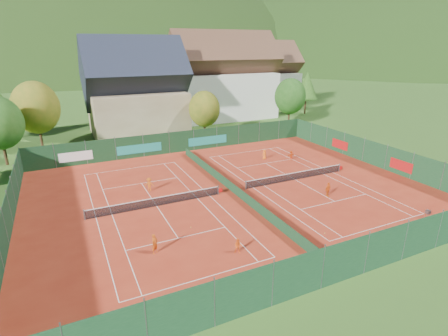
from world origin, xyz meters
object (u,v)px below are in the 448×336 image
ball_hopper (428,212)px  player_left_mid (238,246)px  player_left_far (149,184)px  hotel_block_b (262,79)px  chalet (136,94)px  player_right_far_a (264,154)px  player_right_far_b (291,155)px  hotel_block_a (223,81)px  player_right_near (328,189)px  player_left_near (155,244)px

ball_hopper → player_left_mid: (-17.72, 2.23, 0.03)m
player_left_mid → player_left_far: (-3.02, 14.22, 0.15)m
hotel_block_b → ball_hopper: bearing=-106.7°
chalet → hotel_block_b: size_ratio=0.94×
chalet → ball_hopper: chalet is taller
player_left_far → player_right_far_a: player_left_far is taller
player_left_mid → player_right_far_a: player_right_far_a is taller
player_right_far_b → ball_hopper: bearing=90.1°
ball_hopper → chalet: bearing=110.7°
chalet → player_right_far_a: bearing=-61.9°
player_left_mid → player_left_far: bearing=133.5°
player_left_far → player_left_mid: bearing=117.6°
hotel_block_b → hotel_block_a: bearing=-150.3°
chalet → hotel_block_b: bearing=23.0°
player_left_mid → player_left_far: player_left_far is taller
hotel_block_b → ball_hopper: (-16.95, -56.49, -6.06)m
player_right_near → player_right_far_b: (3.61, 11.27, -0.12)m
hotel_block_b → player_left_far: size_ratio=11.75×
ball_hopper → player_right_far_b: player_right_far_b is taller
player_left_near → player_right_far_b: (21.95, 13.81, -0.14)m
hotel_block_b → player_left_mid: hotel_block_b is taller
player_left_mid → chalet: bearing=119.1°
player_left_near → player_left_mid: bearing=-62.4°
player_right_far_b → chalet: bearing=-62.0°
hotel_block_a → player_right_near: bearing=-100.8°
player_left_far → player_right_near: 18.27m
ball_hopper → player_right_far_b: (-1.27, 18.63, 0.09)m
hotel_block_a → player_right_far_b: size_ratio=16.83×
player_right_far_b → player_left_mid: bearing=41.1°
player_left_near → player_right_far_a: bearing=2.4°
player_left_near → player_right_near: 18.51m
chalet → player_left_mid: chalet is taller
player_right_far_a → player_right_far_b: size_ratio=1.05×
ball_hopper → player_left_mid: size_ratio=0.68×
hotel_block_a → player_right_far_b: hotel_block_a is taller
player_left_mid → player_right_near: 13.83m
chalet → player_left_far: chalet is taller
chalet → hotel_block_b: chalet is taller
player_left_far → player_right_near: player_right_near is taller
player_left_near → player_left_mid: (5.50, -2.59, -0.19)m
player_right_far_b → player_right_far_a: bearing=-35.2°
ball_hopper → player_right_far_a: size_ratio=0.60×
player_right_far_b → hotel_block_a: bearing=-101.8°
hotel_block_b → player_left_near: size_ratio=11.02×
chalet → player_left_near: chalet is taller
hotel_block_a → player_left_far: size_ratio=14.69×
hotel_block_a → player_right_far_a: (-7.22, -28.02, -6.71)m
chalet → player_left_near: 38.78m
player_left_near → hotel_block_b: bearing=15.0°
ball_hopper → hotel_block_b: bearing=73.3°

